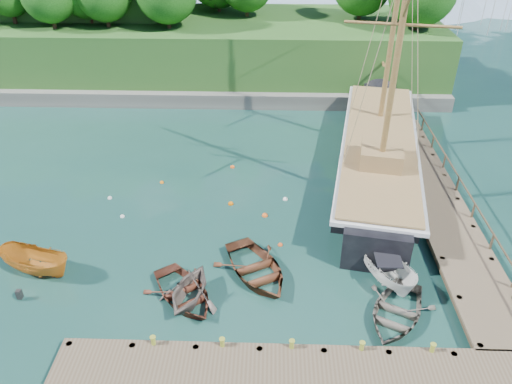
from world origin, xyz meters
TOP-DOWN VIEW (x-y plane):
  - ground at (0.00, 0.00)m, footprint 160.00×160.00m
  - dock_near at (2.00, -6.50)m, footprint 20.00×3.20m
  - dock_east at (11.50, 7.00)m, footprint 3.20×24.00m
  - bollard_0 at (-4.00, -5.10)m, footprint 0.26×0.26m
  - bollard_1 at (-1.00, -5.10)m, footprint 0.26×0.26m
  - bollard_2 at (2.00, -5.10)m, footprint 0.26×0.26m
  - bollard_3 at (5.00, -5.10)m, footprint 0.26×0.26m
  - bollard_4 at (8.00, -5.10)m, footprint 0.26×0.26m
  - rowboat_0 at (-3.25, -1.68)m, footprint 5.16×5.43m
  - rowboat_1 at (-2.91, -1.86)m, footprint 3.86×4.20m
  - rowboat_2 at (0.29, 0.16)m, footprint 5.55×6.11m
  - rowboat_3 at (7.00, -2.64)m, footprint 4.98×5.55m
  - motorboat_orange at (-11.25, -0.04)m, footprint 4.55×2.89m
  - cabin_boat_white at (7.00, 0.04)m, footprint 3.29×4.73m
  - schooner at (8.39, 11.07)m, footprint 8.60×27.69m
  - mooring_buoy_0 at (-8.14, 5.16)m, footprint 0.28×0.28m
  - mooring_buoy_1 at (-1.55, 6.78)m, footprint 0.35×0.35m
  - mooring_buoy_2 at (0.66, 5.55)m, footprint 0.37×0.37m
  - mooring_buoy_3 at (1.95, 7.43)m, footprint 0.33×0.33m
  - mooring_buoy_4 at (-6.48, 9.25)m, footprint 0.28×0.28m
  - mooring_buoy_5 at (-1.79, 11.53)m, footprint 0.33×0.33m
  - mooring_buoy_6 at (-9.49, 7.20)m, footprint 0.30×0.30m
  - mooring_buoy_7 at (1.58, 2.68)m, footprint 0.28×0.28m
  - headland at (-12.88, 31.36)m, footprint 51.00×19.31m

SIDE VIEW (x-z plane):
  - ground at x=0.00m, z-range 0.00..0.00m
  - bollard_0 at x=-4.00m, z-range -0.23..0.23m
  - bollard_1 at x=-1.00m, z-range -0.23..0.23m
  - bollard_2 at x=2.00m, z-range -0.23..0.23m
  - bollard_3 at x=5.00m, z-range -0.23..0.23m
  - bollard_4 at x=8.00m, z-range -0.23..0.23m
  - rowboat_0 at x=-3.25m, z-range -0.46..0.46m
  - rowboat_1 at x=-2.91m, z-range -0.93..0.93m
  - rowboat_2 at x=0.29m, z-range -0.52..0.52m
  - rowboat_3 at x=7.00m, z-range -0.47..0.47m
  - motorboat_orange at x=-11.25m, z-range -0.82..0.82m
  - cabin_boat_white at x=7.00m, z-range -0.86..0.86m
  - mooring_buoy_0 at x=-8.14m, z-range -0.14..0.14m
  - mooring_buoy_1 at x=-1.55m, z-range -0.17..0.17m
  - mooring_buoy_2 at x=0.66m, z-range -0.18..0.18m
  - mooring_buoy_3 at x=1.95m, z-range -0.16..0.16m
  - mooring_buoy_4 at x=-6.48m, z-range -0.14..0.14m
  - mooring_buoy_5 at x=-1.79m, z-range -0.16..0.16m
  - mooring_buoy_6 at x=-9.49m, z-range -0.15..0.15m
  - mooring_buoy_7 at x=1.58m, z-range -0.14..0.14m
  - dock_near at x=2.00m, z-range -0.12..0.98m
  - dock_east at x=11.50m, z-range -0.12..0.98m
  - schooner at x=8.39m, z-range -9.10..11.37m
  - headland at x=-12.88m, z-range -0.91..11.99m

